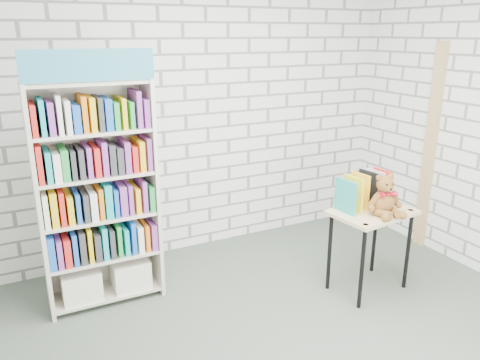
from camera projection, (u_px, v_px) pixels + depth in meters
name	position (u px, v px, depth m)	size (l,w,h in m)	color
ground	(292.00, 356.00, 3.29)	(4.50, 4.50, 0.00)	#445043
room_shell	(302.00, 102.00, 2.75)	(4.52, 4.02, 2.81)	silver
bookshelf	(98.00, 194.00, 3.73)	(0.92, 0.36, 2.07)	beige
display_table	(371.00, 222.00, 3.98)	(0.74, 0.56, 0.74)	tan
table_books	(364.00, 191.00, 4.00)	(0.50, 0.27, 0.28)	teal
teddy_bear	(385.00, 199.00, 3.84)	(0.31, 0.30, 0.34)	brown
door_trim	(430.00, 149.00, 4.73)	(0.05, 0.12, 2.10)	tan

